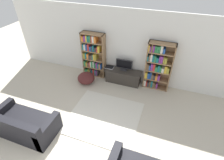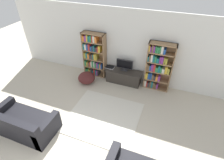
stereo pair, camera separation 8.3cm
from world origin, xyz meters
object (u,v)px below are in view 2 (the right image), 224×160
Objects in this scene: bookshelf_right at (158,67)px; beanbag_ottoman at (87,78)px; bookshelf_left at (94,55)px; tv_stand at (124,76)px; television at (125,65)px; laptop at (110,67)px; couch_left_sectional at (23,123)px.

beanbag_ottoman is (-2.41, -0.63, -0.66)m from bookshelf_right.
bookshelf_left is at bearing 86.44° from beanbag_ottoman.
television is at bearing 90.00° from tv_stand.
laptop is at bearing -177.66° from bookshelf_right.
couch_left_sectional is (-2.97, -3.18, -0.59)m from bookshelf_right.
beanbag_ottoman is (-0.71, -0.56, -0.30)m from laptop.
tv_stand is 0.47m from television.
bookshelf_left is 1.29× the size of tv_stand.
bookshelf_right is 1.30m from tv_stand.
bookshelf_right reaches higher than television.
television is 3.65m from couch_left_sectional.
tv_stand is 4.01× the size of laptop.
bookshelf_left reaches higher than laptop.
bookshelf_left reaches higher than couch_left_sectional.
bookshelf_right is (2.37, 0.00, 0.01)m from bookshelf_left.
television reaches higher than beanbag_ottoman.
bookshelf_right reaches higher than beanbag_ottoman.
television reaches higher than tv_stand.
television is at bearing -177.46° from bookshelf_right.
bookshelf_left is 1.00× the size of bookshelf_right.
beanbag_ottoman is (-1.27, -0.58, -0.51)m from television.
couch_left_sectional is at bearing -120.77° from tv_stand.
laptop is (0.67, -0.07, -0.34)m from bookshelf_left.
laptop reaches higher than tv_stand.
couch_left_sectional is at bearing -102.30° from beanbag_ottoman.
bookshelf_left is 3.29m from couch_left_sectional.
television is 0.35× the size of couch_left_sectional.
laptop is 0.54× the size of beanbag_ottoman.
bookshelf_right reaches higher than tv_stand.
tv_stand is at bearing -90.00° from television.
couch_left_sectional is 2.61m from beanbag_ottoman.
bookshelf_right is 1.29× the size of tv_stand.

